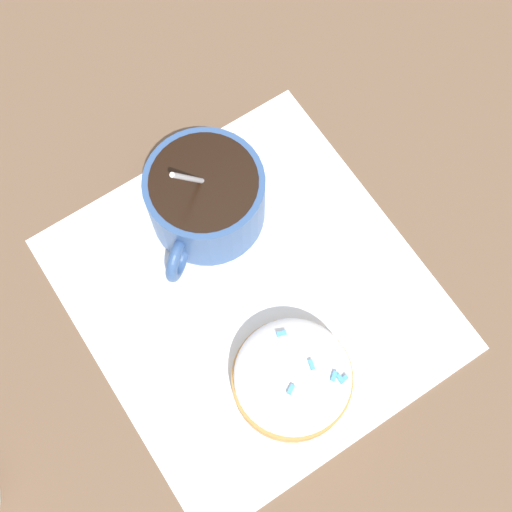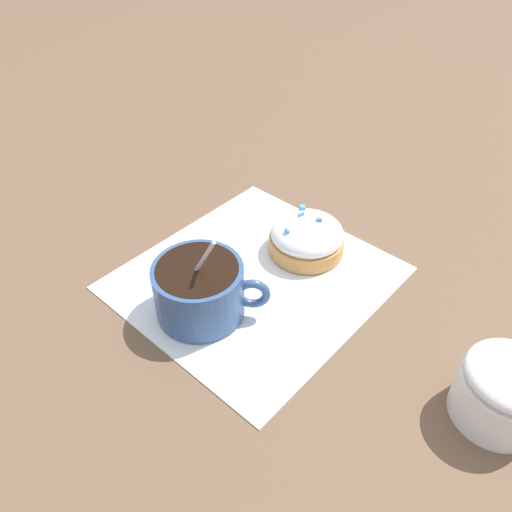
# 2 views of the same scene
# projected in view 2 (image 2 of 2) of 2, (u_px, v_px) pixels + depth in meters

# --- Properties ---
(ground_plane) EXTENTS (3.00, 3.00, 0.00)m
(ground_plane) POSITION_uv_depth(u_px,v_px,m) (255.00, 278.00, 0.58)
(ground_plane) COLOR brown
(paper_napkin) EXTENTS (0.31, 0.29, 0.00)m
(paper_napkin) POSITION_uv_depth(u_px,v_px,m) (255.00, 277.00, 0.57)
(paper_napkin) COLOR white
(paper_napkin) RESTS_ON ground_plane
(coffee_cup) EXTENTS (0.10, 0.10, 0.11)m
(coffee_cup) POSITION_uv_depth(u_px,v_px,m) (203.00, 291.00, 0.51)
(coffee_cup) COLOR #335184
(coffee_cup) RESTS_ON paper_napkin
(frosted_pastry) EXTENTS (0.09, 0.09, 0.05)m
(frosted_pastry) POSITION_uv_depth(u_px,v_px,m) (307.00, 237.00, 0.60)
(frosted_pastry) COLOR #C18442
(frosted_pastry) RESTS_ON paper_napkin
(sugar_bowl) EXTENTS (0.08, 0.08, 0.07)m
(sugar_bowl) POSITION_uv_depth(u_px,v_px,m) (505.00, 390.00, 0.42)
(sugar_bowl) COLOR white
(sugar_bowl) RESTS_ON ground_plane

